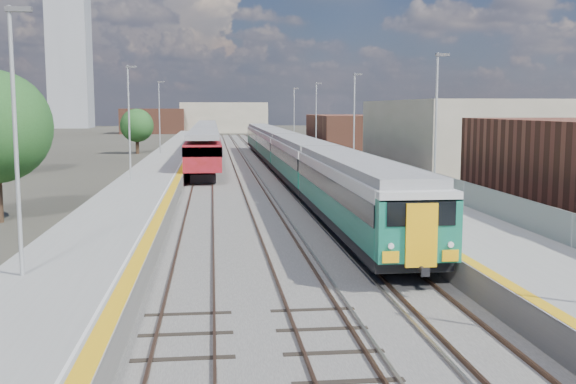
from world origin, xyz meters
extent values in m
plane|color=#47443A|center=(0.00, 50.00, 0.00)|extent=(320.00, 320.00, 0.00)
cube|color=#565451|center=(-2.25, 52.50, 0.03)|extent=(10.50, 155.00, 0.06)
cube|color=#4C3323|center=(0.78, 55.00, 0.11)|extent=(0.07, 160.00, 0.14)
cube|color=#4C3323|center=(2.22, 55.00, 0.11)|extent=(0.07, 160.00, 0.14)
cube|color=#4C3323|center=(-2.72, 55.00, 0.11)|extent=(0.07, 160.00, 0.14)
cube|color=#4C3323|center=(-1.28, 55.00, 0.11)|extent=(0.07, 160.00, 0.14)
cube|color=#4C3323|center=(-6.22, 55.00, 0.11)|extent=(0.07, 160.00, 0.14)
cube|color=#4C3323|center=(-4.78, 55.00, 0.11)|extent=(0.07, 160.00, 0.14)
cube|color=gray|center=(0.45, 55.00, 0.10)|extent=(0.08, 160.00, 0.10)
cube|color=gray|center=(-0.95, 55.00, 0.10)|extent=(0.08, 160.00, 0.10)
cube|color=slate|center=(5.25, 52.50, 0.50)|extent=(4.70, 155.00, 1.00)
cube|color=gray|center=(5.25, 52.50, 1.00)|extent=(4.70, 155.00, 0.03)
cube|color=gold|center=(3.15, 52.50, 1.02)|extent=(0.40, 155.00, 0.01)
cube|color=gray|center=(7.45, 52.50, 1.60)|extent=(0.06, 155.00, 1.20)
cylinder|color=#9EA0A3|center=(6.60, 22.00, 4.77)|extent=(0.12, 0.12, 7.50)
cube|color=#4C4C4F|center=(6.85, 22.00, 8.42)|extent=(0.70, 0.18, 0.14)
cylinder|color=#9EA0A3|center=(6.60, 42.00, 4.77)|extent=(0.12, 0.12, 7.50)
cube|color=#4C4C4F|center=(6.85, 42.00, 8.42)|extent=(0.70, 0.18, 0.14)
cylinder|color=#9EA0A3|center=(6.60, 62.00, 4.77)|extent=(0.12, 0.12, 7.50)
cube|color=#4C4C4F|center=(6.85, 62.00, 8.42)|extent=(0.70, 0.18, 0.14)
cylinder|color=#9EA0A3|center=(6.60, 82.00, 4.77)|extent=(0.12, 0.12, 7.50)
cube|color=#4C4C4F|center=(6.85, 82.00, 8.42)|extent=(0.70, 0.18, 0.14)
cube|color=slate|center=(-9.05, 52.50, 0.50)|extent=(4.30, 155.00, 1.00)
cube|color=gray|center=(-9.05, 52.50, 1.00)|extent=(4.30, 155.00, 0.03)
cube|color=gold|center=(-7.15, 52.50, 1.02)|extent=(0.45, 155.00, 0.01)
cube|color=silver|center=(-7.50, 52.50, 1.03)|extent=(0.08, 155.00, 0.01)
cylinder|color=#9EA0A3|center=(-10.20, 8.00, 4.77)|extent=(0.12, 0.12, 7.50)
cube|color=#4C4C4F|center=(-9.95, 8.00, 8.42)|extent=(0.70, 0.18, 0.14)
cylinder|color=#9EA0A3|center=(-10.20, 34.00, 4.77)|extent=(0.12, 0.12, 7.50)
cube|color=#4C4C4F|center=(-9.95, 34.00, 8.42)|extent=(0.70, 0.18, 0.14)
cylinder|color=#9EA0A3|center=(-10.20, 60.00, 4.77)|extent=(0.12, 0.12, 7.50)
cube|color=#4C4C4F|center=(-9.95, 60.00, 8.42)|extent=(0.70, 0.18, 0.14)
cube|color=gray|center=(16.00, 45.00, 3.20)|extent=(11.00, 22.00, 6.40)
cube|color=brown|center=(13.00, 78.00, 2.40)|extent=(8.00, 18.00, 4.80)
cube|color=gray|center=(-2.00, 150.00, 3.50)|extent=(20.00, 14.00, 7.00)
cube|color=brown|center=(-18.00, 145.00, 2.80)|extent=(14.00, 12.00, 5.60)
cube|color=gray|center=(-45.00, 190.00, 20.00)|extent=(11.00, 11.00, 40.00)
cube|color=black|center=(1.50, 17.75, 0.82)|extent=(2.55, 18.26, 0.43)
cube|color=#136244|center=(1.50, 17.75, 1.57)|extent=(2.64, 18.26, 1.07)
cube|color=black|center=(1.50, 17.75, 2.42)|extent=(2.70, 18.26, 0.73)
cube|color=silver|center=(1.50, 17.75, 3.00)|extent=(2.64, 18.26, 0.45)
cube|color=gray|center=(1.50, 17.75, 3.39)|extent=(2.34, 18.26, 0.37)
cube|color=black|center=(1.50, 36.51, 0.82)|extent=(2.55, 18.26, 0.43)
cube|color=#136244|center=(1.50, 36.51, 1.57)|extent=(2.64, 18.26, 1.07)
cube|color=black|center=(1.50, 36.51, 2.42)|extent=(2.70, 18.26, 0.73)
cube|color=silver|center=(1.50, 36.51, 3.00)|extent=(2.64, 18.26, 0.45)
cube|color=gray|center=(1.50, 36.51, 3.39)|extent=(2.34, 18.26, 0.37)
cube|color=black|center=(1.50, 55.26, 0.82)|extent=(2.55, 18.26, 0.43)
cube|color=#136244|center=(1.50, 55.26, 1.57)|extent=(2.64, 18.26, 1.07)
cube|color=black|center=(1.50, 55.26, 2.42)|extent=(2.70, 18.26, 0.73)
cube|color=silver|center=(1.50, 55.26, 3.00)|extent=(2.64, 18.26, 0.45)
cube|color=gray|center=(1.50, 55.26, 3.39)|extent=(2.34, 18.26, 0.37)
cube|color=black|center=(1.50, 74.02, 0.82)|extent=(2.55, 18.26, 0.43)
cube|color=#136244|center=(1.50, 74.02, 1.57)|extent=(2.64, 18.26, 1.07)
cube|color=black|center=(1.50, 74.02, 2.42)|extent=(2.70, 18.26, 0.73)
cube|color=silver|center=(1.50, 74.02, 3.00)|extent=(2.64, 18.26, 0.45)
cube|color=gray|center=(1.50, 74.02, 3.39)|extent=(2.34, 18.26, 0.37)
cube|color=#136244|center=(1.50, 8.39, 2.01)|extent=(2.62, 0.56, 1.97)
cube|color=black|center=(1.50, 8.10, 2.57)|extent=(2.15, 0.06, 0.75)
cube|color=#F5AD0F|center=(1.50, 8.04, 1.92)|extent=(0.98, 0.09, 1.97)
cube|color=black|center=(-5.50, 47.03, 0.48)|extent=(1.93, 16.39, 0.67)
cube|color=maroon|center=(-5.50, 47.03, 2.08)|extent=(2.84, 19.28, 2.03)
cube|color=black|center=(-5.50, 47.03, 2.59)|extent=(2.90, 19.28, 0.71)
cube|color=gray|center=(-5.50, 47.03, 3.60)|extent=(2.54, 19.28, 0.41)
cube|color=black|center=(-5.50, 66.82, 0.48)|extent=(1.93, 16.39, 0.67)
cube|color=maroon|center=(-5.50, 66.82, 2.08)|extent=(2.84, 19.28, 2.03)
cube|color=black|center=(-5.50, 66.82, 2.59)|extent=(2.90, 19.28, 0.71)
cube|color=gray|center=(-5.50, 66.82, 3.60)|extent=(2.54, 19.28, 0.41)
cube|color=black|center=(-5.50, 86.60, 0.48)|extent=(1.93, 16.39, 0.67)
cube|color=maroon|center=(-5.50, 86.60, 2.08)|extent=(2.84, 19.28, 2.03)
cube|color=black|center=(-5.50, 86.60, 2.59)|extent=(2.90, 19.28, 0.71)
cube|color=gray|center=(-5.50, 86.60, 3.60)|extent=(2.54, 19.28, 0.41)
cylinder|color=#382619|center=(-22.39, 48.42, 1.45)|extent=(0.44, 0.44, 2.90)
sphere|color=#20471B|center=(-22.39, 48.42, 5.23)|extent=(6.11, 6.11, 6.11)
cylinder|color=#382619|center=(-14.16, 74.93, 0.99)|extent=(0.44, 0.44, 1.98)
sphere|color=#20471B|center=(-14.16, 74.93, 3.58)|extent=(4.18, 4.18, 4.18)
cylinder|color=#382619|center=(22.42, 69.45, 0.94)|extent=(0.44, 0.44, 1.88)
sphere|color=#20471B|center=(22.42, 69.45, 3.39)|extent=(3.96, 3.96, 3.96)
camera|label=1|loc=(-4.77, -11.44, 5.76)|focal=42.00mm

